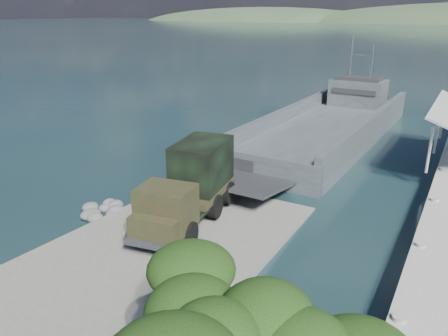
% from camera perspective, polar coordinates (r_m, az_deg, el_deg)
% --- Properties ---
extents(ground, '(1400.00, 1400.00, 0.00)m').
position_cam_1_polar(ground, '(23.40, -6.63, -10.06)').
color(ground, '#162F36').
rests_on(ground, ground).
extents(boat_ramp, '(10.00, 18.00, 0.50)m').
position_cam_1_polar(boat_ramp, '(22.60, -8.17, -10.57)').
color(boat_ramp, slate).
rests_on(boat_ramp, ground).
extents(shoreline_rocks, '(3.20, 5.60, 0.90)m').
position_cam_1_polar(shoreline_rocks, '(27.49, -16.55, -6.06)').
color(shoreline_rocks, '#61615E').
rests_on(shoreline_rocks, ground).
extents(landing_craft, '(9.29, 33.87, 10.00)m').
position_cam_1_polar(landing_craft, '(43.12, 13.41, 4.73)').
color(landing_craft, '#3F464A').
rests_on(landing_craft, ground).
extents(military_truck, '(4.16, 9.14, 4.09)m').
position_cam_1_polar(military_truck, '(24.32, -4.29, -2.15)').
color(military_truck, black).
rests_on(military_truck, boat_ramp).
extents(soldier, '(0.77, 0.55, 1.99)m').
position_cam_1_polar(soldier, '(23.55, -9.53, -5.91)').
color(soldier, '#25321C').
rests_on(soldier, boat_ramp).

